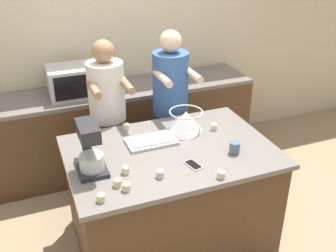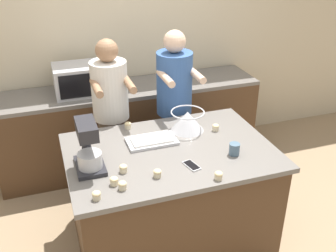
% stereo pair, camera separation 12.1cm
% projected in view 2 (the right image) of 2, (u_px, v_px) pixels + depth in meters
% --- Properties ---
extents(ground_plane, '(16.00, 16.00, 0.00)m').
position_uv_depth(ground_plane, '(170.00, 239.00, 3.44)').
color(ground_plane, '#937A5B').
extents(back_wall, '(10.00, 0.06, 2.70)m').
position_uv_depth(back_wall, '(119.00, 38.00, 4.24)').
color(back_wall, beige).
rests_on(back_wall, ground_plane).
extents(island_counter, '(1.59, 1.08, 0.90)m').
position_uv_depth(island_counter, '(170.00, 197.00, 3.23)').
color(island_counter, '#4C331E').
rests_on(island_counter, ground_plane).
extents(back_counter, '(2.80, 0.60, 0.92)m').
position_uv_depth(back_counter, '(131.00, 126.00, 4.35)').
color(back_counter, '#4C331E').
rests_on(back_counter, ground_plane).
extents(person_left, '(0.34, 0.50, 1.60)m').
position_uv_depth(person_left, '(112.00, 120.00, 3.61)').
color(person_left, brown).
rests_on(person_left, ground_plane).
extents(person_right, '(0.35, 0.51, 1.63)m').
position_uv_depth(person_right, '(174.00, 110.00, 3.78)').
color(person_right, '#33384C').
rests_on(person_right, ground_plane).
extents(stand_mixer, '(0.20, 0.30, 0.37)m').
position_uv_depth(stand_mixer, '(88.00, 148.00, 2.73)').
color(stand_mixer, '#232328').
rests_on(stand_mixer, island_counter).
extents(mixing_bowl, '(0.28, 0.28, 0.17)m').
position_uv_depth(mixing_bowl, '(187.00, 120.00, 3.27)').
color(mixing_bowl, '#BCBCC1').
rests_on(mixing_bowl, island_counter).
extents(baking_tray, '(0.39, 0.22, 0.04)m').
position_uv_depth(baking_tray, '(152.00, 140.00, 3.12)').
color(baking_tray, '#BCBCC1').
rests_on(baking_tray, island_counter).
extents(microwave_oven, '(0.51, 0.38, 0.30)m').
position_uv_depth(microwave_oven, '(80.00, 79.00, 3.93)').
color(microwave_oven, '#B7B7BC').
rests_on(microwave_oven, back_counter).
extents(cell_phone, '(0.10, 0.16, 0.01)m').
position_uv_depth(cell_phone, '(192.00, 166.00, 2.82)').
color(cell_phone, silver).
rests_on(cell_phone, island_counter).
extents(drinking_glass, '(0.08, 0.08, 0.09)m').
position_uv_depth(drinking_glass, '(234.00, 149.00, 2.94)').
color(drinking_glass, slate).
rests_on(drinking_glass, island_counter).
extents(cupcake_0, '(0.06, 0.06, 0.06)m').
position_uv_depth(cupcake_0, '(123.00, 168.00, 2.74)').
color(cupcake_0, beige).
rests_on(cupcake_0, island_counter).
extents(cupcake_1, '(0.06, 0.06, 0.06)m').
position_uv_depth(cupcake_1, '(122.00, 185.00, 2.56)').
color(cupcake_1, beige).
rests_on(cupcake_1, island_counter).
extents(cupcake_2, '(0.06, 0.06, 0.06)m').
position_uv_depth(cupcake_2, '(128.00, 125.00, 3.32)').
color(cupcake_2, beige).
rests_on(cupcake_2, island_counter).
extents(cupcake_3, '(0.06, 0.06, 0.06)m').
position_uv_depth(cupcake_3, '(96.00, 195.00, 2.47)').
color(cupcake_3, beige).
rests_on(cupcake_3, island_counter).
extents(cupcake_4, '(0.06, 0.06, 0.06)m').
position_uv_depth(cupcake_4, '(114.00, 181.00, 2.60)').
color(cupcake_4, beige).
rests_on(cupcake_4, island_counter).
extents(cupcake_5, '(0.06, 0.06, 0.06)m').
position_uv_depth(cupcake_5, '(219.00, 175.00, 2.66)').
color(cupcake_5, beige).
rests_on(cupcake_5, island_counter).
extents(cupcake_6, '(0.06, 0.06, 0.06)m').
position_uv_depth(cupcake_6, '(216.00, 127.00, 3.29)').
color(cupcake_6, beige).
rests_on(cupcake_6, island_counter).
extents(cupcake_7, '(0.06, 0.06, 0.06)m').
position_uv_depth(cupcake_7, '(157.00, 173.00, 2.68)').
color(cupcake_7, beige).
rests_on(cupcake_7, island_counter).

